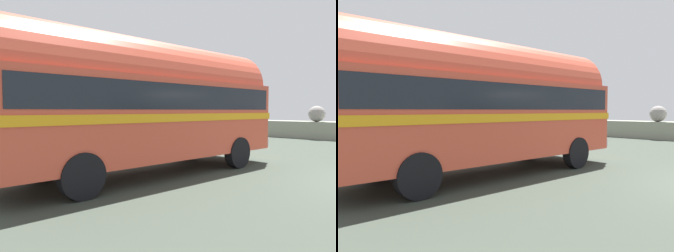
% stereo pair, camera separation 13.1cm
% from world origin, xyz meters
% --- Properties ---
extents(vintage_coach, '(2.91, 8.71, 3.70)m').
position_xyz_m(vintage_coach, '(-5.47, -3.08, 2.05)').
color(vintage_coach, black).
rests_on(vintage_coach, ground).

